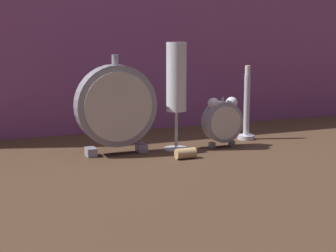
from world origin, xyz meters
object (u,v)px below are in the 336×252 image
object	(u,v)px
brass_candlestick	(247,114)
wine_cork	(187,153)
alarm_clock_twin_bell	(223,120)
mantel_clock_silver	(116,106)
champagne_flute	(176,84)

from	to	relation	value
brass_candlestick	wine_cork	world-z (taller)	brass_candlestick
alarm_clock_twin_bell	brass_candlestick	xyz separation A→B (m)	(0.09, 0.05, -0.00)
mantel_clock_silver	alarm_clock_twin_bell	bearing A→B (deg)	-5.01
alarm_clock_twin_bell	champagne_flute	xyz separation A→B (m)	(-0.11, 0.02, 0.08)
alarm_clock_twin_bell	champagne_flute	distance (m)	0.13
alarm_clock_twin_bell	mantel_clock_silver	bearing A→B (deg)	174.99
champagne_flute	wine_cork	world-z (taller)	champagne_flute
alarm_clock_twin_bell	wine_cork	world-z (taller)	alarm_clock_twin_bell
mantel_clock_silver	champagne_flute	distance (m)	0.14
mantel_clock_silver	wine_cork	distance (m)	0.18
mantel_clock_silver	brass_candlestick	world-z (taller)	mantel_clock_silver
wine_cork	champagne_flute	bearing A→B (deg)	81.57
mantel_clock_silver	champagne_flute	world-z (taller)	champagne_flute
mantel_clock_silver	wine_cork	size ratio (longest dim) A/B	4.99
alarm_clock_twin_bell	mantel_clock_silver	world-z (taller)	mantel_clock_silver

